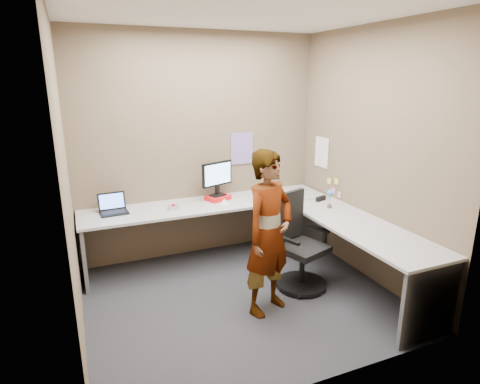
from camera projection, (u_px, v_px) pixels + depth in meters
name	position (u px, v px, depth m)	size (l,w,h in m)	color
ground	(241.00, 298.00, 4.09)	(3.00, 3.00, 0.00)	#232328
wall_back	(200.00, 147.00, 4.87)	(3.00, 3.00, 0.00)	brown
wall_right	(371.00, 157.00, 4.28)	(2.70, 2.70, 0.00)	brown
wall_left	(67.00, 185.00, 3.16)	(2.70, 2.70, 0.00)	brown
ceiling	(242.00, 11.00, 3.35)	(3.00, 3.00, 0.00)	white
desk	(264.00, 226.00, 4.43)	(2.98, 2.58, 0.73)	#A7A7A7
paper_ream	(218.00, 198.00, 4.88)	(0.27, 0.20, 0.05)	red
monitor	(217.00, 176.00, 4.82)	(0.42, 0.20, 0.41)	black
laptop	(113.00, 208.00, 4.42)	(0.31, 0.26, 0.21)	black
trackball_mouse	(173.00, 207.00, 4.52)	(0.12, 0.08, 0.07)	#B7B7BC
origami	(224.00, 201.00, 4.73)	(0.10, 0.10, 0.06)	white
stapler	(321.00, 199.00, 4.84)	(0.15, 0.04, 0.06)	black
flower	(330.00, 196.00, 4.55)	(0.07, 0.07, 0.22)	brown
calendar_purple	(242.00, 148.00, 5.08)	(0.30, 0.01, 0.40)	#846BB7
calendar_white	(322.00, 152.00, 5.10)	(0.01, 0.28, 0.38)	white
sticky_note_a	(337.00, 181.00, 4.87)	(0.01, 0.07, 0.07)	#F2E059
sticky_note_b	(333.00, 191.00, 4.95)	(0.01, 0.07, 0.07)	pink
sticky_note_c	(339.00, 195.00, 4.85)	(0.01, 0.07, 0.07)	pink
sticky_note_d	(329.00, 181.00, 5.01)	(0.01, 0.07, 0.07)	#F2E059
office_chair	(298.00, 250.00, 4.24)	(0.58, 0.56, 1.00)	black
person	(269.00, 233.00, 3.69)	(0.57, 0.37, 1.56)	#999399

